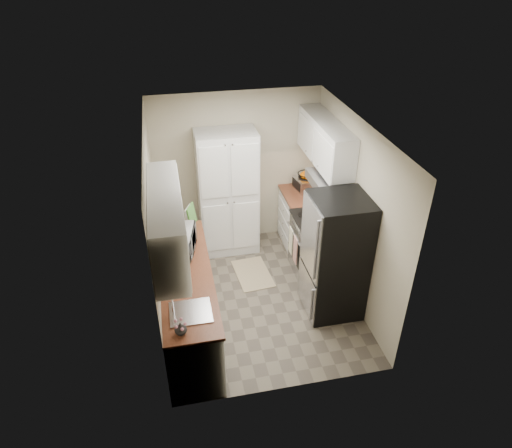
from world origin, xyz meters
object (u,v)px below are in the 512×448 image
pantry_cabinet (228,193)px  toaster_oven (305,184)px  electric_range (317,246)px  microwave (179,241)px  wine_bottle (177,228)px  refrigerator (336,257)px

pantry_cabinet → toaster_oven: bearing=1.1°
electric_range → microwave: size_ratio=2.07×
microwave → wine_bottle: 0.31m
refrigerator → electric_range: bearing=87.5°
pantry_cabinet → microwave: size_ratio=3.66×
toaster_oven → pantry_cabinet: bearing=170.8°
refrigerator → pantry_cabinet: bearing=123.5°
toaster_oven → refrigerator: bearing=-103.8°
microwave → toaster_oven: 2.45m
pantry_cabinet → microwave: bearing=-122.5°
microwave → electric_range: bearing=-67.9°
electric_range → pantry_cabinet: bearing=141.8°
electric_range → wine_bottle: bearing=-178.4°
electric_range → microwave: 2.11m
wine_bottle → electric_range: bearing=1.6°
refrigerator → microwave: (-1.96, 0.44, 0.22)m
pantry_cabinet → wine_bottle: size_ratio=6.00×
microwave → toaster_oven: (2.07, 1.31, -0.05)m
pantry_cabinet → electric_range: pantry_cabinet is taller
refrigerator → microwave: bearing=167.4°
refrigerator → microwave: 2.02m
toaster_oven → electric_range: bearing=-104.7°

